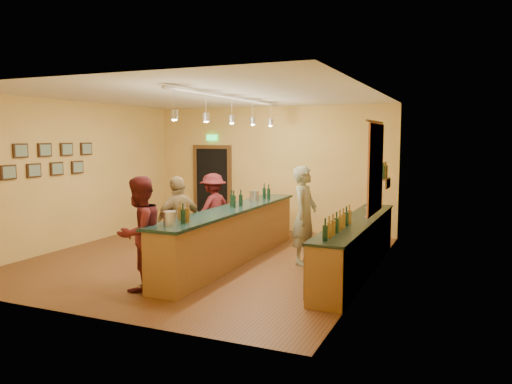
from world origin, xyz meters
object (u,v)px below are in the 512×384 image
at_px(back_counter, 357,245).
at_px(bar_stool, 336,232).
at_px(tasting_bar, 232,231).
at_px(customer_a, 140,233).
at_px(bartender, 305,215).
at_px(customer_c, 213,208).
at_px(customer_b, 179,224).

relative_size(back_counter, bar_stool, 6.96).
bearing_deg(tasting_bar, customer_a, -104.01).
xyz_separation_m(back_counter, bartender, (-1.06, 0.24, 0.45)).
height_order(customer_c, bar_stool, customer_c).
bearing_deg(customer_a, back_counter, 134.07).
height_order(back_counter, bar_stool, back_counter).
bearing_deg(customer_b, tasting_bar, 175.70).
bearing_deg(bar_stool, customer_b, -135.73).
height_order(customer_a, bar_stool, customer_a).
distance_m(back_counter, bartender, 1.17).
bearing_deg(bar_stool, bartender, -118.47).
bearing_deg(customer_a, tasting_bar, 171.02).
xyz_separation_m(back_counter, customer_a, (-2.93, -2.38, 0.41)).
height_order(customer_b, customer_c, customer_b).
bearing_deg(customer_a, bartender, 149.36).
height_order(tasting_bar, customer_b, customer_b).
bearing_deg(bar_stool, customer_a, -124.11).
distance_m(tasting_bar, customer_a, 2.28).
bearing_deg(bartender, bar_stool, -26.53).
bearing_deg(bar_stool, customer_c, 176.27).
bearing_deg(bar_stool, back_counter, -58.53).
xyz_separation_m(bartender, customer_c, (-2.49, 0.98, -0.14)).
bearing_deg(customer_c, bar_stool, 103.32).
relative_size(tasting_bar, bar_stool, 7.80).
bearing_deg(back_counter, customer_c, 161.07).
bearing_deg(customer_a, customer_c, -165.29).
xyz_separation_m(back_counter, customer_b, (-2.93, -1.22, 0.38)).
bearing_deg(tasting_bar, bar_stool, 34.48).
bearing_deg(back_counter, bar_stool, 121.47).
xyz_separation_m(tasting_bar, bar_stool, (1.76, 1.21, -0.10)).
height_order(bartender, customer_b, bartender).
xyz_separation_m(tasting_bar, customer_a, (-0.55, -2.20, 0.29)).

